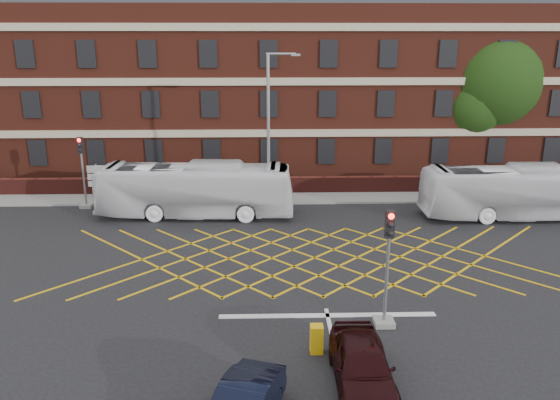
{
  "coord_description": "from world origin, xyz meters",
  "views": [
    {
      "loc": [
        -2.22,
        -21.49,
        9.84
      ],
      "look_at": [
        -1.62,
        1.5,
        2.97
      ],
      "focal_mm": 35.0,
      "sensor_mm": 36.0,
      "label": 1
    }
  ],
  "objects_px": {
    "bus_left": "(196,190)",
    "bus_right": "(518,192)",
    "direction_signs": "(96,177)",
    "car_maroon": "(362,365)",
    "street_lamp": "(270,160)",
    "deciduous_tree": "(487,88)",
    "traffic_light_near": "(387,279)",
    "traffic_light_far": "(84,179)",
    "utility_cabinet": "(317,339)"
  },
  "relations": [
    {
      "from": "bus_left",
      "to": "bus_right",
      "type": "distance_m",
      "value": 18.21
    },
    {
      "from": "bus_right",
      "to": "direction_signs",
      "type": "bearing_deg",
      "value": 80.22
    },
    {
      "from": "bus_left",
      "to": "bus_right",
      "type": "xyz_separation_m",
      "value": [
        18.2,
        -0.81,
        -0.04
      ]
    },
    {
      "from": "bus_left",
      "to": "car_maroon",
      "type": "bearing_deg",
      "value": -154.52
    },
    {
      "from": "bus_right",
      "to": "street_lamp",
      "type": "height_order",
      "value": "street_lamp"
    },
    {
      "from": "deciduous_tree",
      "to": "bus_right",
      "type": "bearing_deg",
      "value": -100.35
    },
    {
      "from": "traffic_light_near",
      "to": "car_maroon",
      "type": "bearing_deg",
      "value": -111.63
    },
    {
      "from": "bus_right",
      "to": "traffic_light_far",
      "type": "bearing_deg",
      "value": 84.71
    },
    {
      "from": "direction_signs",
      "to": "utility_cabinet",
      "type": "height_order",
      "value": "direction_signs"
    },
    {
      "from": "bus_right",
      "to": "utility_cabinet",
      "type": "height_order",
      "value": "bus_right"
    },
    {
      "from": "traffic_light_far",
      "to": "street_lamp",
      "type": "distance_m",
      "value": 11.22
    },
    {
      "from": "direction_signs",
      "to": "bus_left",
      "type": "bearing_deg",
      "value": -29.18
    },
    {
      "from": "car_maroon",
      "to": "street_lamp",
      "type": "relative_size",
      "value": 0.47
    },
    {
      "from": "direction_signs",
      "to": "traffic_light_near",
      "type": "bearing_deg",
      "value": -47.79
    },
    {
      "from": "traffic_light_far",
      "to": "utility_cabinet",
      "type": "relative_size",
      "value": 4.44
    },
    {
      "from": "traffic_light_near",
      "to": "utility_cabinet",
      "type": "height_order",
      "value": "traffic_light_near"
    },
    {
      "from": "traffic_light_far",
      "to": "direction_signs",
      "type": "height_order",
      "value": "traffic_light_far"
    },
    {
      "from": "bus_right",
      "to": "traffic_light_near",
      "type": "xyz_separation_m",
      "value": [
        -10.02,
        -11.86,
        0.26
      ]
    },
    {
      "from": "bus_right",
      "to": "traffic_light_near",
      "type": "distance_m",
      "value": 15.53
    },
    {
      "from": "bus_left",
      "to": "traffic_light_far",
      "type": "bearing_deg",
      "value": 78.38
    },
    {
      "from": "deciduous_tree",
      "to": "direction_signs",
      "type": "xyz_separation_m",
      "value": [
        -26.88,
        -6.23,
        -4.92
      ]
    },
    {
      "from": "traffic_light_near",
      "to": "street_lamp",
      "type": "xyz_separation_m",
      "value": [
        -3.95,
        13.24,
        1.36
      ]
    },
    {
      "from": "bus_right",
      "to": "car_maroon",
      "type": "height_order",
      "value": "bus_right"
    },
    {
      "from": "traffic_light_far",
      "to": "bus_left",
      "type": "bearing_deg",
      "value": -14.48
    },
    {
      "from": "traffic_light_far",
      "to": "direction_signs",
      "type": "bearing_deg",
      "value": 86.26
    },
    {
      "from": "bus_left",
      "to": "street_lamp",
      "type": "bearing_deg",
      "value": -79.5
    },
    {
      "from": "deciduous_tree",
      "to": "street_lamp",
      "type": "xyz_separation_m",
      "value": [
        -15.94,
        -9.41,
        -3.17
      ]
    },
    {
      "from": "car_maroon",
      "to": "utility_cabinet",
      "type": "xyz_separation_m",
      "value": [
        -1.16,
        1.86,
        -0.24
      ]
    },
    {
      "from": "traffic_light_near",
      "to": "direction_signs",
      "type": "xyz_separation_m",
      "value": [
        -14.89,
        16.42,
        -0.39
      ]
    },
    {
      "from": "street_lamp",
      "to": "direction_signs",
      "type": "xyz_separation_m",
      "value": [
        -10.94,
        3.18,
        -1.74
      ]
    },
    {
      "from": "traffic_light_near",
      "to": "traffic_light_far",
      "type": "xyz_separation_m",
      "value": [
        -15.02,
        14.44,
        0.0
      ]
    },
    {
      "from": "bus_left",
      "to": "utility_cabinet",
      "type": "xyz_separation_m",
      "value": [
        5.6,
        -14.38,
        -1.06
      ]
    },
    {
      "from": "traffic_light_near",
      "to": "street_lamp",
      "type": "bearing_deg",
      "value": 106.63
    },
    {
      "from": "deciduous_tree",
      "to": "traffic_light_near",
      "type": "relative_size",
      "value": 2.48
    },
    {
      "from": "bus_left",
      "to": "traffic_light_near",
      "type": "xyz_separation_m",
      "value": [
        8.18,
        -12.67,
        0.22
      ]
    },
    {
      "from": "street_lamp",
      "to": "direction_signs",
      "type": "distance_m",
      "value": 11.53
    },
    {
      "from": "car_maroon",
      "to": "direction_signs",
      "type": "xyz_separation_m",
      "value": [
        -13.48,
        19.98,
        0.66
      ]
    },
    {
      "from": "car_maroon",
      "to": "deciduous_tree",
      "type": "bearing_deg",
      "value": 63.53
    },
    {
      "from": "traffic_light_near",
      "to": "utility_cabinet",
      "type": "distance_m",
      "value": 3.34
    },
    {
      "from": "deciduous_tree",
      "to": "direction_signs",
      "type": "distance_m",
      "value": 28.03
    },
    {
      "from": "bus_left",
      "to": "street_lamp",
      "type": "xyz_separation_m",
      "value": [
        4.22,
        0.57,
        1.58
      ]
    },
    {
      "from": "bus_right",
      "to": "traffic_light_far",
      "type": "distance_m",
      "value": 25.18
    },
    {
      "from": "bus_left",
      "to": "traffic_light_near",
      "type": "distance_m",
      "value": 15.08
    },
    {
      "from": "bus_right",
      "to": "deciduous_tree",
      "type": "relative_size",
      "value": 1.02
    },
    {
      "from": "utility_cabinet",
      "to": "car_maroon",
      "type": "bearing_deg",
      "value": -58.06
    },
    {
      "from": "deciduous_tree",
      "to": "traffic_light_near",
      "type": "xyz_separation_m",
      "value": [
        -11.99,
        -22.65,
        -4.53
      ]
    },
    {
      "from": "bus_left",
      "to": "bus_right",
      "type": "height_order",
      "value": "bus_left"
    },
    {
      "from": "traffic_light_near",
      "to": "traffic_light_far",
      "type": "height_order",
      "value": "same"
    },
    {
      "from": "bus_right",
      "to": "deciduous_tree",
      "type": "bearing_deg",
      "value": -9.76
    },
    {
      "from": "car_maroon",
      "to": "traffic_light_near",
      "type": "distance_m",
      "value": 3.97
    }
  ]
}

